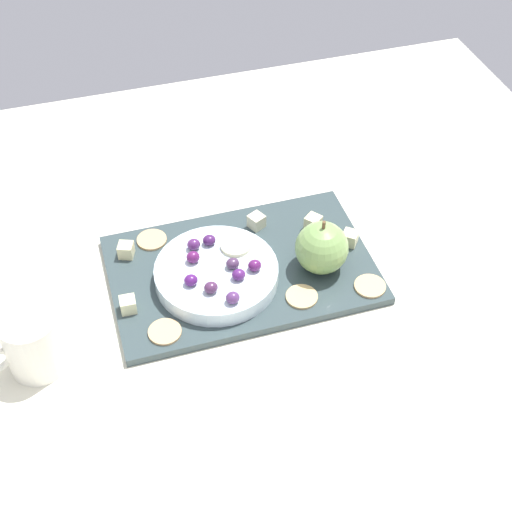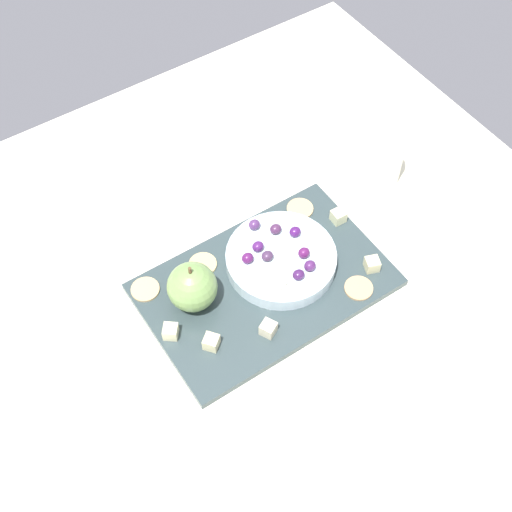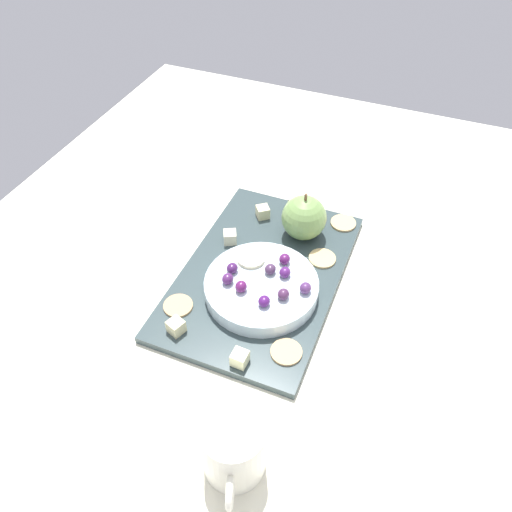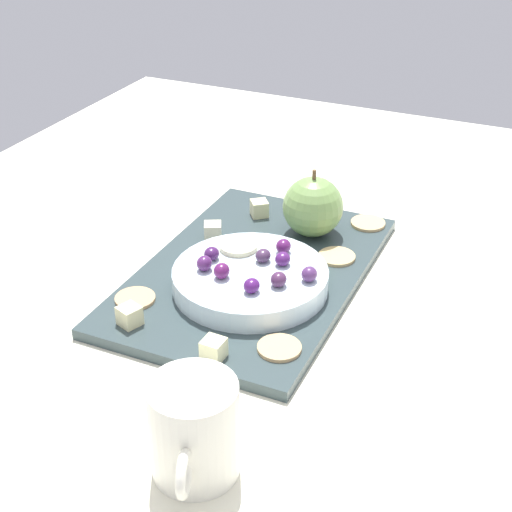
# 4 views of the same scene
# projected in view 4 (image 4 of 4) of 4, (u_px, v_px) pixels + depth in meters

# --- Properties ---
(table) EXTENTS (1.21, 1.10, 0.04)m
(table) POSITION_uv_depth(u_px,v_px,m) (268.00, 272.00, 0.97)
(table) COLOR silver
(table) RESTS_ON ground
(platter) EXTENTS (0.39, 0.25, 0.01)m
(platter) POSITION_uv_depth(u_px,v_px,m) (256.00, 274.00, 0.92)
(platter) COLOR #324143
(platter) RESTS_ON table
(serving_dish) EXTENTS (0.18, 0.18, 0.03)m
(serving_dish) POSITION_uv_depth(u_px,v_px,m) (250.00, 279.00, 0.87)
(serving_dish) COLOR silver
(serving_dish) RESTS_ON platter
(apple_whole) EXTENTS (0.08, 0.08, 0.08)m
(apple_whole) POSITION_uv_depth(u_px,v_px,m) (313.00, 207.00, 0.97)
(apple_whole) COLOR #749A52
(apple_whole) RESTS_ON platter
(apple_stem) EXTENTS (0.01, 0.01, 0.01)m
(apple_stem) POSITION_uv_depth(u_px,v_px,m) (314.00, 175.00, 0.95)
(apple_stem) COLOR brown
(apple_stem) RESTS_ON apple_whole
(cheese_cube_0) EXTENTS (0.02, 0.02, 0.02)m
(cheese_cube_0) POSITION_uv_depth(u_px,v_px,m) (214.00, 349.00, 0.76)
(cheese_cube_0) COLOR beige
(cheese_cube_0) RESTS_ON platter
(cheese_cube_1) EXTENTS (0.03, 0.03, 0.02)m
(cheese_cube_1) POSITION_uv_depth(u_px,v_px,m) (129.00, 316.00, 0.81)
(cheese_cube_1) COLOR beige
(cheese_cube_1) RESTS_ON platter
(cheese_cube_2) EXTENTS (0.03, 0.03, 0.02)m
(cheese_cube_2) POSITION_uv_depth(u_px,v_px,m) (259.00, 208.00, 1.03)
(cheese_cube_2) COLOR beige
(cheese_cube_2) RESTS_ON platter
(cheese_cube_3) EXTENTS (0.03, 0.03, 0.02)m
(cheese_cube_3) POSITION_uv_depth(u_px,v_px,m) (211.00, 233.00, 0.97)
(cheese_cube_3) COLOR beige
(cheese_cube_3) RESTS_ON platter
(cheese_cube_4) EXTENTS (0.03, 0.03, 0.02)m
(cheese_cube_4) POSITION_uv_depth(u_px,v_px,m) (304.00, 203.00, 1.05)
(cheese_cube_4) COLOR beige
(cheese_cube_4) RESTS_ON platter
(cracker_0) EXTENTS (0.05, 0.05, 0.00)m
(cracker_0) POSITION_uv_depth(u_px,v_px,m) (337.00, 257.00, 0.94)
(cracker_0) COLOR tan
(cracker_0) RESTS_ON platter
(cracker_1) EXTENTS (0.05, 0.05, 0.00)m
(cracker_1) POSITION_uv_depth(u_px,v_px,m) (368.00, 223.00, 1.01)
(cracker_1) COLOR tan
(cracker_1) RESTS_ON platter
(cracker_2) EXTENTS (0.05, 0.05, 0.00)m
(cracker_2) POSITION_uv_depth(u_px,v_px,m) (279.00, 348.00, 0.78)
(cracker_2) COLOR tan
(cracker_2) RESTS_ON platter
(cracker_3) EXTENTS (0.05, 0.05, 0.00)m
(cracker_3) POSITION_uv_depth(u_px,v_px,m) (135.00, 299.00, 0.86)
(cracker_3) COLOR tan
(cracker_3) RESTS_ON platter
(grape_0) EXTENTS (0.02, 0.02, 0.02)m
(grape_0) POSITION_uv_depth(u_px,v_px,m) (283.00, 259.00, 0.87)
(grape_0) COLOR #4D1E62
(grape_0) RESTS_ON serving_dish
(grape_1) EXTENTS (0.02, 0.02, 0.02)m
(grape_1) POSITION_uv_depth(u_px,v_px,m) (279.00, 279.00, 0.83)
(grape_1) COLOR #4A274A
(grape_1) RESTS_ON serving_dish
(grape_2) EXTENTS (0.02, 0.02, 0.02)m
(grape_2) POSITION_uv_depth(u_px,v_px,m) (283.00, 246.00, 0.90)
(grape_2) COLOR #541A56
(grape_2) RESTS_ON serving_dish
(grape_3) EXTENTS (0.02, 0.02, 0.02)m
(grape_3) POSITION_uv_depth(u_px,v_px,m) (263.00, 256.00, 0.88)
(grape_3) COLOR #472D4C
(grape_3) RESTS_ON serving_dish
(grape_4) EXTENTS (0.02, 0.02, 0.02)m
(grape_4) POSITION_uv_depth(u_px,v_px,m) (252.00, 286.00, 0.82)
(grape_4) COLOR #491960
(grape_4) RESTS_ON serving_dish
(grape_5) EXTENTS (0.02, 0.02, 0.02)m
(grape_5) POSITION_uv_depth(u_px,v_px,m) (222.00, 271.00, 0.85)
(grape_5) COLOR #581A54
(grape_5) RESTS_ON serving_dish
(grape_6) EXTENTS (0.02, 0.02, 0.02)m
(grape_6) POSITION_uv_depth(u_px,v_px,m) (204.00, 263.00, 0.86)
(grape_6) COLOR #4C2259
(grape_6) RESTS_ON serving_dish
(grape_7) EXTENTS (0.02, 0.02, 0.02)m
(grape_7) POSITION_uv_depth(u_px,v_px,m) (309.00, 274.00, 0.84)
(grape_7) COLOR #512D62
(grape_7) RESTS_ON serving_dish
(grape_8) EXTENTS (0.02, 0.02, 0.02)m
(grape_8) POSITION_uv_depth(u_px,v_px,m) (212.00, 254.00, 0.88)
(grape_8) COLOR #411C51
(grape_8) RESTS_ON serving_dish
(apple_slice_0) EXTENTS (0.05, 0.05, 0.01)m
(apple_slice_0) POSITION_uv_depth(u_px,v_px,m) (238.00, 246.00, 0.91)
(apple_slice_0) COLOR beige
(apple_slice_0) RESTS_ON serving_dish
(cup) EXTENTS (0.11, 0.08, 0.09)m
(cup) POSITION_uv_depth(u_px,v_px,m) (194.00, 430.00, 0.63)
(cup) COLOR white
(cup) RESTS_ON table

